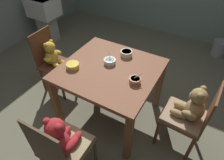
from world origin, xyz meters
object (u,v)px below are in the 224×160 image
teddy_chair_near_front (61,142)px  porridge_bowl_white_center (110,61)px  sink_basin (45,14)px  metal_pail (219,48)px  teddy_chair_near_right (191,111)px  dining_table (110,76)px  porridge_bowl_terracotta_near_right (135,80)px  porridge_bowl_cream_far_center (126,53)px  teddy_chair_near_left (53,58)px  porridge_bowl_yellow_near_left (73,66)px

teddy_chair_near_front → porridge_bowl_white_center: (-0.08, 0.95, 0.21)m
sink_basin → metal_pail: (3.07, 1.10, -0.40)m
metal_pail → teddy_chair_near_right: bearing=-93.1°
teddy_chair_near_right → metal_pail: size_ratio=3.23×
dining_table → teddy_chair_near_right: (0.91, 0.02, -0.08)m
porridge_bowl_terracotta_near_right → teddy_chair_near_front: bearing=-109.9°
teddy_chair_near_right → metal_pail: teddy_chair_near_right is taller
porridge_bowl_cream_far_center → porridge_bowl_white_center: bearing=-112.1°
teddy_chair_near_front → porridge_bowl_cream_far_center: teddy_chair_near_front is taller
teddy_chair_near_right → teddy_chair_near_left: bearing=2.4°
teddy_chair_near_front → porridge_bowl_yellow_near_left: bearing=28.2°
porridge_bowl_terracotta_near_right → metal_pail: size_ratio=0.41×
dining_table → sink_basin: 2.30m
porridge_bowl_terracotta_near_right → sink_basin: 2.64m
dining_table → teddy_chair_near_left: size_ratio=1.15×
dining_table → teddy_chair_near_front: bearing=-87.4°
porridge_bowl_yellow_near_left → dining_table: bearing=28.3°
dining_table → teddy_chair_near_right: teddy_chair_near_right is taller
porridge_bowl_yellow_near_left → porridge_bowl_terracotta_near_right: bearing=9.7°
dining_table → teddy_chair_near_left: 0.92m
dining_table → porridge_bowl_terracotta_near_right: size_ratio=9.06×
porridge_bowl_terracotta_near_right → metal_pail: 2.41m
porridge_bowl_white_center → porridge_bowl_terracotta_near_right: bearing=-21.6°
teddy_chair_near_left → metal_pail: (1.94, 2.11, -0.39)m
teddy_chair_near_right → porridge_bowl_terracotta_near_right: bearing=12.1°
porridge_bowl_cream_far_center → teddy_chair_near_front: bearing=-90.3°
dining_table → teddy_chair_near_right: size_ratio=1.14×
porridge_bowl_white_center → sink_basin: (-2.00, 0.97, -0.23)m
sink_basin → metal_pail: size_ratio=2.97×
porridge_bowl_yellow_near_left → teddy_chair_near_right: bearing=9.4°
porridge_bowl_yellow_near_left → porridge_bowl_terracotta_near_right: 0.69m
sink_basin → porridge_bowl_yellow_near_left: bearing=-36.0°
sink_basin → teddy_chair_near_right: bearing=-19.2°
dining_table → teddy_chair_near_left: teddy_chair_near_left is taller
sink_basin → teddy_chair_near_front: bearing=-42.6°
teddy_chair_near_right → porridge_bowl_white_center: (-0.95, 0.06, 0.22)m
porridge_bowl_yellow_near_left → teddy_chair_near_front: bearing=-60.5°
dining_table → porridge_bowl_white_center: bearing=120.4°
porridge_bowl_yellow_near_left → sink_basin: size_ratio=0.17×
porridge_bowl_white_center → metal_pail: size_ratio=0.46×
porridge_bowl_cream_far_center → porridge_bowl_yellow_near_left: bearing=-128.9°
porridge_bowl_yellow_near_left → porridge_bowl_white_center: porridge_bowl_white_center is taller
porridge_bowl_white_center → teddy_chair_near_left: bearing=-177.6°
teddy_chair_near_front → teddy_chair_near_right: (0.87, 0.90, -0.01)m
teddy_chair_near_right → porridge_bowl_yellow_near_left: teddy_chair_near_right is taller
teddy_chair_near_front → porridge_bowl_terracotta_near_right: size_ratio=8.24×
teddy_chair_near_right → porridge_bowl_terracotta_near_right: teddy_chair_near_right is taller
teddy_chair_near_left → porridge_bowl_terracotta_near_right: 1.28m
teddy_chair_near_left → porridge_bowl_terracotta_near_right: teddy_chair_near_left is taller
teddy_chair_near_front → sink_basin: bearing=46.0°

